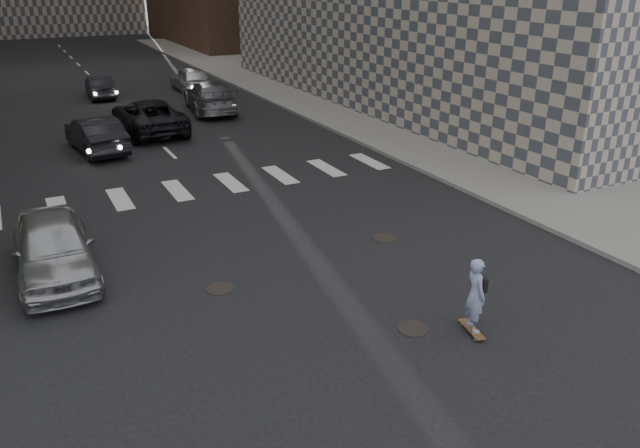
% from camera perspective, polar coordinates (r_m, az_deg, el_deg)
% --- Properties ---
extents(ground, '(160.00, 160.00, 0.00)m').
position_cam_1_polar(ground, '(15.36, -0.55, -6.24)').
color(ground, black).
rests_on(ground, ground).
extents(sidewalk_right, '(13.00, 80.00, 0.15)m').
position_cam_1_polar(sidewalk_right, '(38.76, 5.66, 11.39)').
color(sidewalk_right, gray).
rests_on(sidewalk_right, ground).
extents(manhole_a, '(0.70, 0.70, 0.02)m').
position_cam_1_polar(manhole_a, '(14.04, 8.52, -9.43)').
color(manhole_a, black).
rests_on(manhole_a, ground).
extents(manhole_b, '(0.70, 0.70, 0.02)m').
position_cam_1_polar(manhole_b, '(15.70, -9.12, -5.84)').
color(manhole_b, black).
rests_on(manhole_b, ground).
extents(manhole_c, '(0.70, 0.70, 0.02)m').
position_cam_1_polar(manhole_c, '(18.39, 5.91, -1.30)').
color(manhole_c, black).
rests_on(manhole_c, ground).
extents(skateboarder, '(0.52, 0.92, 1.77)m').
position_cam_1_polar(skateboarder, '(13.72, 14.03, -6.30)').
color(skateboarder, brown).
rests_on(skateboarder, ground).
extents(silver_sedan, '(1.93, 4.69, 1.59)m').
position_cam_1_polar(silver_sedan, '(17.19, -23.19, -1.98)').
color(silver_sedan, '#AAACB1').
rests_on(silver_sedan, ground).
extents(traffic_car_a, '(2.16, 4.79, 1.52)m').
position_cam_1_polar(traffic_car_a, '(28.63, -19.82, 7.71)').
color(traffic_car_a, black).
rests_on(traffic_car_a, ground).
extents(traffic_car_b, '(3.06, 5.96, 1.65)m').
position_cam_1_polar(traffic_car_b, '(35.46, -10.00, 11.39)').
color(traffic_car_b, '#595A60').
rests_on(traffic_car_b, ground).
extents(traffic_car_c, '(2.82, 5.83, 1.60)m').
position_cam_1_polar(traffic_car_c, '(31.39, -15.38, 9.49)').
color(traffic_car_c, black).
rests_on(traffic_car_c, ground).
extents(traffic_car_d, '(1.95, 4.71, 1.60)m').
position_cam_1_polar(traffic_car_d, '(41.75, -11.69, 12.85)').
color(traffic_car_d, silver).
rests_on(traffic_car_d, ground).
extents(traffic_car_e, '(1.53, 4.06, 1.32)m').
position_cam_1_polar(traffic_car_e, '(41.16, -19.48, 11.73)').
color(traffic_car_e, black).
rests_on(traffic_car_e, ground).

